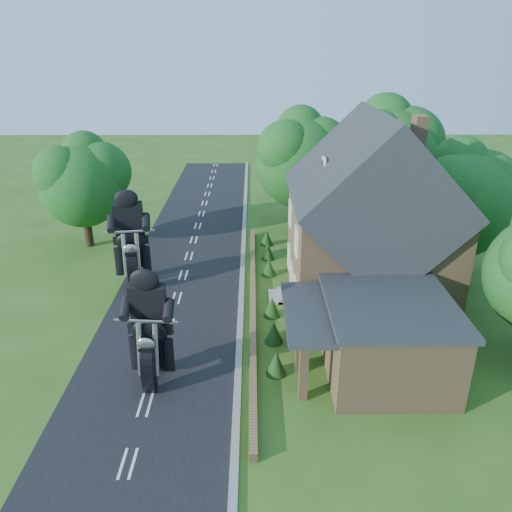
{
  "coord_description": "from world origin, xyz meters",
  "views": [
    {
      "loc": [
        4.29,
        -18.89,
        13.27
      ],
      "look_at": [
        4.48,
        5.49,
        2.8
      ],
      "focal_mm": 35.0,
      "sensor_mm": 36.0,
      "label": 1
    }
  ],
  "objects_px": {
    "annex": "(384,336)",
    "motorcycle_lead": "(154,366)",
    "motorcycle_follow": "(134,271)",
    "garden_wall": "(253,303)",
    "house": "(369,225)"
  },
  "relations": [
    {
      "from": "annex",
      "to": "motorcycle_lead",
      "type": "bearing_deg",
      "value": -175.89
    },
    {
      "from": "annex",
      "to": "motorcycle_follow",
      "type": "distance_m",
      "value": 15.16
    },
    {
      "from": "garden_wall",
      "to": "annex",
      "type": "relative_size",
      "value": 3.12
    },
    {
      "from": "motorcycle_follow",
      "to": "annex",
      "type": "bearing_deg",
      "value": 137.5
    },
    {
      "from": "motorcycle_lead",
      "to": "motorcycle_follow",
      "type": "relative_size",
      "value": 0.91
    },
    {
      "from": "garden_wall",
      "to": "annex",
      "type": "xyz_separation_m",
      "value": [
        5.57,
        -5.8,
        1.57
      ]
    },
    {
      "from": "annex",
      "to": "motorcycle_follow",
      "type": "xyz_separation_m",
      "value": [
        -12.53,
        8.5,
        -0.88
      ]
    },
    {
      "from": "house",
      "to": "motorcycle_follow",
      "type": "distance_m",
      "value": 13.7
    },
    {
      "from": "garden_wall",
      "to": "annex",
      "type": "distance_m",
      "value": 8.19
    },
    {
      "from": "motorcycle_lead",
      "to": "motorcycle_follow",
      "type": "xyz_separation_m",
      "value": [
        -2.81,
        9.2,
        0.08
      ]
    },
    {
      "from": "house",
      "to": "motorcycle_lead",
      "type": "height_order",
      "value": "house"
    },
    {
      "from": "garden_wall",
      "to": "house",
      "type": "relative_size",
      "value": 2.15
    },
    {
      "from": "motorcycle_lead",
      "to": "motorcycle_follow",
      "type": "bearing_deg",
      "value": -68.44
    },
    {
      "from": "house",
      "to": "annex",
      "type": "xyz_separation_m",
      "value": [
        -0.62,
        -6.8,
        -2.58
      ]
    },
    {
      "from": "garden_wall",
      "to": "motorcycle_lead",
      "type": "relative_size",
      "value": 12.78
    }
  ]
}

